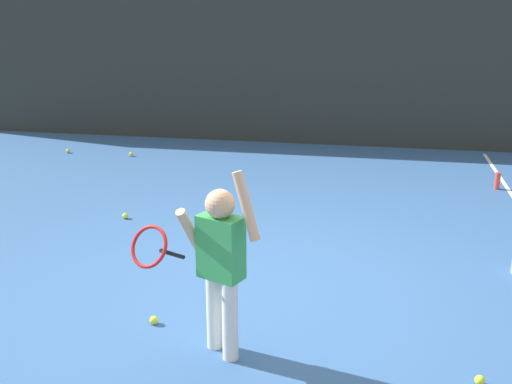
{
  "coord_description": "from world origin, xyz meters",
  "views": [
    {
      "loc": [
        0.91,
        -4.69,
        2.38
      ],
      "look_at": [
        -0.03,
        0.09,
        0.85
      ],
      "focal_mm": 43.01,
      "sensor_mm": 36.0,
      "label": 1
    }
  ],
  "objects_px": {
    "tennis_ball_1": "(125,216)",
    "tennis_ball_4": "(154,320)",
    "tennis_ball_2": "(131,154)",
    "tennis_player": "(218,258)",
    "tennis_ball_3": "(480,380)",
    "water_bottle": "(497,181)",
    "tennis_ball_0": "(68,151)"
  },
  "relations": [
    {
      "from": "tennis_player",
      "to": "tennis_ball_2",
      "type": "bearing_deg",
      "value": 139.94
    },
    {
      "from": "tennis_ball_4",
      "to": "tennis_ball_1",
      "type": "bearing_deg",
      "value": 117.55
    },
    {
      "from": "tennis_player",
      "to": "tennis_ball_2",
      "type": "height_order",
      "value": "tennis_player"
    },
    {
      "from": "tennis_ball_2",
      "to": "tennis_ball_4",
      "type": "bearing_deg",
      "value": -66.18
    },
    {
      "from": "tennis_ball_1",
      "to": "tennis_ball_2",
      "type": "distance_m",
      "value": 2.98
    },
    {
      "from": "tennis_ball_0",
      "to": "tennis_ball_4",
      "type": "bearing_deg",
      "value": -56.58
    },
    {
      "from": "water_bottle",
      "to": "tennis_ball_2",
      "type": "xyz_separation_m",
      "value": [
        -5.42,
        0.77,
        -0.08
      ]
    },
    {
      "from": "water_bottle",
      "to": "tennis_ball_1",
      "type": "bearing_deg",
      "value": -155.16
    },
    {
      "from": "water_bottle",
      "to": "tennis_player",
      "type": "bearing_deg",
      "value": -120.07
    },
    {
      "from": "tennis_ball_0",
      "to": "tennis_ball_2",
      "type": "xyz_separation_m",
      "value": [
        1.1,
        -0.01,
        0.0
      ]
    },
    {
      "from": "tennis_ball_1",
      "to": "tennis_player",
      "type": "bearing_deg",
      "value": -55.06
    },
    {
      "from": "water_bottle",
      "to": "tennis_ball_2",
      "type": "distance_m",
      "value": 5.48
    },
    {
      "from": "tennis_ball_3",
      "to": "tennis_ball_2",
      "type": "bearing_deg",
      "value": 130.42
    },
    {
      "from": "tennis_ball_0",
      "to": "tennis_player",
      "type": "bearing_deg",
      "value": -53.66
    },
    {
      "from": "tennis_ball_1",
      "to": "water_bottle",
      "type": "bearing_deg",
      "value": 24.84
    },
    {
      "from": "water_bottle",
      "to": "tennis_ball_1",
      "type": "distance_m",
      "value": 4.81
    },
    {
      "from": "tennis_ball_2",
      "to": "tennis_ball_4",
      "type": "distance_m",
      "value": 5.46
    },
    {
      "from": "tennis_player",
      "to": "tennis_ball_3",
      "type": "xyz_separation_m",
      "value": [
        1.74,
        -0.05,
        -0.69
      ]
    },
    {
      "from": "tennis_ball_2",
      "to": "tennis_ball_4",
      "type": "xyz_separation_m",
      "value": [
        2.21,
        -5.0,
        0.0
      ]
    },
    {
      "from": "tennis_ball_3",
      "to": "tennis_ball_0",
      "type": "bearing_deg",
      "value": 136.54
    },
    {
      "from": "water_bottle",
      "to": "tennis_ball_2",
      "type": "bearing_deg",
      "value": 171.92
    },
    {
      "from": "water_bottle",
      "to": "tennis_ball_0",
      "type": "bearing_deg",
      "value": 173.21
    },
    {
      "from": "tennis_player",
      "to": "tennis_ball_1",
      "type": "height_order",
      "value": "tennis_player"
    },
    {
      "from": "tennis_ball_1",
      "to": "tennis_ball_4",
      "type": "height_order",
      "value": "same"
    },
    {
      "from": "tennis_ball_2",
      "to": "tennis_ball_4",
      "type": "height_order",
      "value": "same"
    },
    {
      "from": "tennis_player",
      "to": "tennis_ball_2",
      "type": "relative_size",
      "value": 20.46
    },
    {
      "from": "tennis_ball_3",
      "to": "tennis_ball_4",
      "type": "height_order",
      "value": "same"
    },
    {
      "from": "water_bottle",
      "to": "tennis_ball_4",
      "type": "distance_m",
      "value": 5.31
    },
    {
      "from": "tennis_ball_3",
      "to": "water_bottle",
      "type": "bearing_deg",
      "value": 79.15
    },
    {
      "from": "tennis_player",
      "to": "tennis_ball_4",
      "type": "height_order",
      "value": "tennis_player"
    },
    {
      "from": "tennis_ball_1",
      "to": "tennis_ball_0",
      "type": "bearing_deg",
      "value": 127.55
    },
    {
      "from": "water_bottle",
      "to": "tennis_ball_2",
      "type": "height_order",
      "value": "water_bottle"
    }
  ]
}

